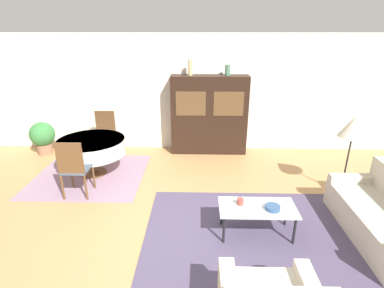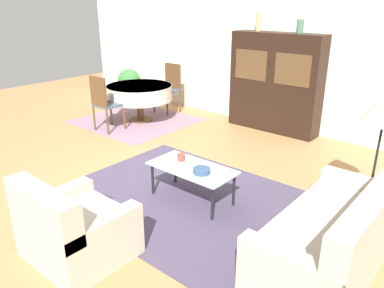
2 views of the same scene
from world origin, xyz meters
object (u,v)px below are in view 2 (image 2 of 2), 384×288
couch (337,235)px  dining_table (140,93)px  bowl (202,171)px  vase_tall (258,22)px  dining_chair_near (104,101)px  cup (181,157)px  display_cabinet (275,83)px  armchair (74,229)px  vase_short (300,27)px  coffee_table (192,170)px  dining_chair_far (170,85)px  potted_plant (129,82)px

couch → dining_table: bearing=68.5°
bowl → vase_tall: vase_tall is taller
dining_table → dining_chair_near: bearing=-90.0°
vase_tall → cup: bearing=-75.2°
couch → vase_tall: vase_tall is taller
dining_chair_near → couch: bearing=-11.8°
couch → cup: (-2.04, 0.11, 0.19)m
display_cabinet → vase_tall: bearing=179.9°
armchair → vase_short: vase_short is taller
couch → dining_chair_near: (-4.77, 0.99, 0.30)m
coffee_table → vase_tall: size_ratio=3.19×
vase_tall → dining_chair_near: bearing=-131.8°
vase_short → coffee_table: bearing=-86.0°
cup → vase_short: 3.36m
couch → bowl: 1.62m
vase_tall → vase_short: (0.82, -0.00, -0.05)m
vase_short → bowl: bearing=-82.5°
dining_chair_far → vase_tall: 2.40m
armchair → dining_chair_near: 3.80m
dining_chair_far → bowl: 4.21m
armchair → bowl: bearing=77.6°
dining_table → vase_short: (2.74, 1.26, 1.33)m
armchair → potted_plant: (-4.35, 4.45, 0.13)m
vase_tall → armchair: bearing=-79.2°
armchair → display_cabinet: size_ratio=0.52×
armchair → dining_chair_far: dining_chair_far is taller
bowl → vase_tall: bearing=111.3°
armchair → cup: (-0.10, 1.65, 0.19)m
coffee_table → vase_short: 3.46m
armchair → dining_table: size_ratio=0.71×
display_cabinet → cup: size_ratio=18.71×
potted_plant → coffee_table: bearing=-32.6°
vase_tall → vase_short: 0.82m
dining_chair_far → dining_table: bearing=90.0°
armchair → coffee_table: armchair is taller
couch → bowl: couch is taller
display_cabinet → vase_short: vase_short is taller
couch → display_cabinet: 4.01m
display_cabinet → dining_table: 2.69m
vase_short → vase_tall: bearing=180.0°
display_cabinet → cup: 3.09m
dining_chair_far → vase_tall: vase_tall is taller
bowl → vase_short: 3.50m
armchair → vase_tall: 5.05m
couch → vase_short: 4.08m
dining_table → potted_plant: size_ratio=1.72×
dining_chair_near → bowl: size_ratio=5.05×
dining_chair_near → vase_short: (2.74, 2.15, 1.33)m
display_cabinet → vase_tall: vase_tall is taller
dining_chair_near → vase_tall: bearing=48.2°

